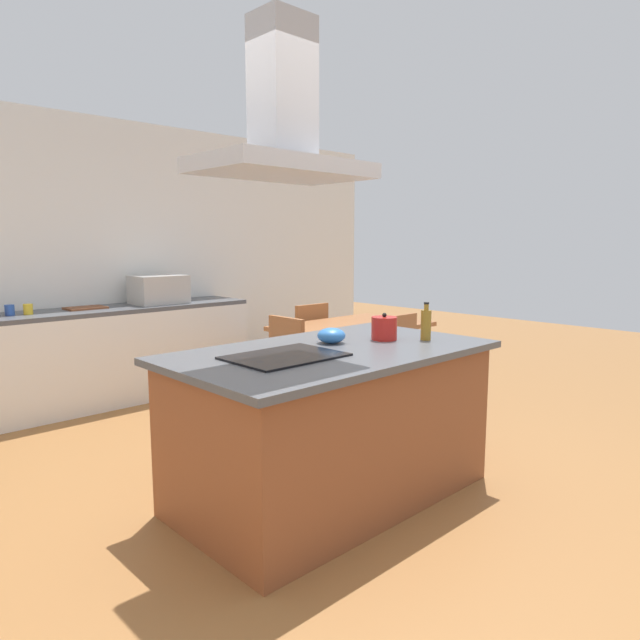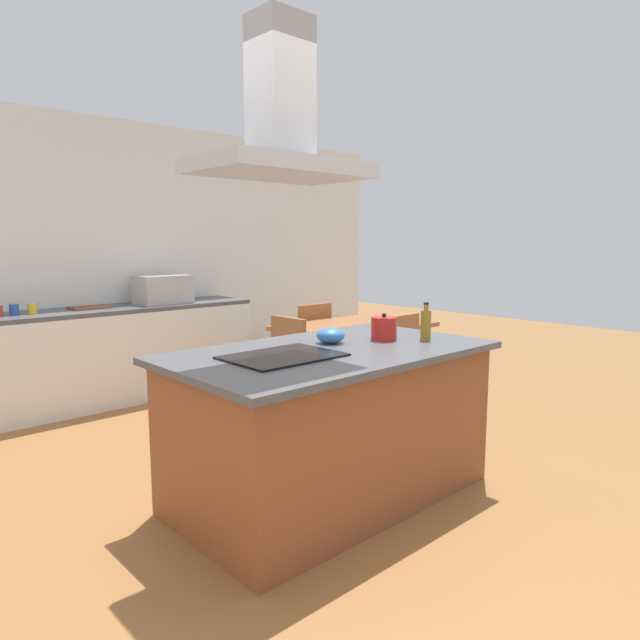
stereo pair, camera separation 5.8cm
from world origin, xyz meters
name	(u,v)px [view 1 (the left image)]	position (x,y,z in m)	size (l,w,h in m)	color
ground	(199,434)	(0.00, 1.50, 0.00)	(16.00, 16.00, 0.00)	#936033
wall_back	(100,258)	(0.00, 3.25, 1.35)	(7.20, 0.10, 2.70)	white
kitchen_island	(332,423)	(0.00, 0.00, 0.45)	(1.90, 1.09, 0.90)	brown
cooktop	(285,356)	(-0.36, 0.00, 0.91)	(0.60, 0.44, 0.01)	black
tea_kettle	(384,328)	(0.45, -0.01, 0.97)	(0.21, 0.16, 0.17)	#B21E19
olive_oil_bottle	(426,324)	(0.63, -0.20, 1.00)	(0.07, 0.07, 0.24)	olive
mixing_bowl	(331,336)	(0.12, 0.13, 0.95)	(0.17, 0.17, 0.10)	#2D6BB7
back_counter	(118,354)	(-0.03, 2.88, 0.45)	(2.59, 0.62, 0.90)	silver
countertop_microwave	(159,289)	(0.42, 2.88, 1.04)	(0.50, 0.38, 0.28)	#B2AFAA
coffee_mug_blue	(10,310)	(-0.93, 2.91, 0.95)	(0.08, 0.08, 0.09)	#2D56B2
coffee_mug_yellow	(28,309)	(-0.80, 2.86, 0.95)	(0.08, 0.08, 0.09)	gold
cutting_board	(86,308)	(-0.29, 2.93, 0.91)	(0.34, 0.24, 0.02)	brown
dining_table	(353,333)	(1.54, 1.28, 0.67)	(1.40, 0.90, 0.75)	#995B33
chair_at_left_end	(277,364)	(0.62, 1.28, 0.51)	(0.42, 0.42, 0.89)	#2D6BB7
chair_facing_island	(409,360)	(1.54, 0.61, 0.51)	(0.42, 0.42, 0.89)	#2D6BB7
chair_facing_back_wall	(305,340)	(1.54, 1.94, 0.51)	(0.42, 0.42, 0.89)	#2D6BB7
range_hood	(283,125)	(-0.36, 0.00, 2.10)	(0.90, 0.55, 0.78)	#ADADB2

